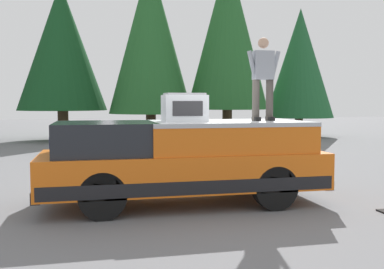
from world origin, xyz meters
name	(u,v)px	position (x,y,z in m)	size (l,w,h in m)	color
ground_plane	(203,201)	(0.00, 0.00, 0.00)	(90.00, 90.00, 0.00)	slate
pickup_truck	(183,160)	(-0.15, 0.46, 0.87)	(2.01, 5.54, 1.65)	orange
compressor_unit	(184,107)	(-0.14, 0.43, 1.93)	(0.65, 0.84, 0.56)	silver
person_on_truck_bed	(263,77)	(-0.16, -1.21, 2.55)	(0.29, 0.72, 1.69)	#423D38
parked_car_black	(232,135)	(9.90, -3.83, 0.58)	(1.64, 4.10, 1.16)	black
parked_car_navy	(106,139)	(9.01, 1.70, 0.58)	(1.64, 4.10, 1.16)	navy
conifer_far_left	(300,63)	(15.17, -9.61, 4.26)	(3.92, 3.92, 7.42)	#4C3826
conifer_left	(228,32)	(14.62, -5.05, 5.82)	(4.42, 4.42, 10.03)	#4C3826
conifer_center_left	(150,36)	(15.14, -0.89, 5.53)	(4.49, 4.49, 9.67)	#4C3826
conifer_center_right	(62,47)	(15.74, 3.73, 4.91)	(4.64, 4.64, 8.26)	#4C3826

